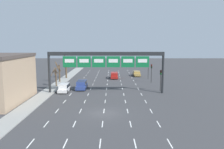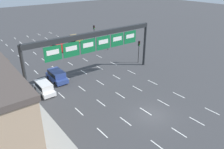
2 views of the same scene
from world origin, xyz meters
TOP-DOWN VIEW (x-y plane):
  - ground_plane at (0.00, 0.00)m, footprint 220.00×220.00m
  - sidewalk_left at (-11.30, 0.00)m, footprint 2.80×110.00m
  - lane_dashes at (0.00, 13.50)m, footprint 13.32×67.00m
  - sign_gantry at (0.00, 12.12)m, footprint 21.82×0.70m
  - suv_blue at (-5.11, 15.59)m, footprint 1.97×4.54m
  - car_gold at (8.25, 34.16)m, footprint 1.95×4.77m
  - suv_red at (1.73, 29.73)m, footprint 1.98×4.63m
  - suv_white at (-8.17, 13.12)m, footprint 1.80×4.33m
  - traffic_light_near_gantry at (10.77, 29.04)m, footprint 0.30×0.35m
  - traffic_light_mid_block at (10.64, 13.54)m, footprint 0.30×0.35m
  - traffic_light_far_end at (10.57, 23.28)m, footprint 0.30×0.35m
  - tree_bare_closest at (-11.71, 23.71)m, footprint 1.50×1.20m
  - tree_bare_second at (-11.18, 29.52)m, footprint 1.71×1.71m
  - tree_bare_third at (-11.18, 18.44)m, footprint 1.65×1.64m

SIDE VIEW (x-z plane):
  - ground_plane at x=0.00m, z-range 0.00..0.00m
  - lane_dashes at x=0.00m, z-range 0.00..0.01m
  - sidewalk_left at x=-11.30m, z-range 0.00..0.15m
  - car_gold at x=8.25m, z-range 0.05..1.53m
  - suv_red at x=1.73m, z-range 0.10..1.70m
  - suv_white at x=-8.17m, z-range 0.09..1.77m
  - suv_blue at x=-5.11m, z-range 0.10..1.88m
  - tree_bare_third at x=-11.18m, z-range 0.39..4.42m
  - tree_bare_closest at x=-11.71m, z-range 0.23..5.15m
  - traffic_light_mid_block at x=10.64m, z-range 0.93..5.18m
  - tree_bare_second at x=-11.18m, z-range -0.12..6.23m
  - traffic_light_far_end at x=10.57m, z-range 0.96..5.38m
  - traffic_light_near_gantry at x=10.77m, z-range 0.97..5.47m
  - sign_gantry at x=0.00m, z-range 2.60..10.43m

